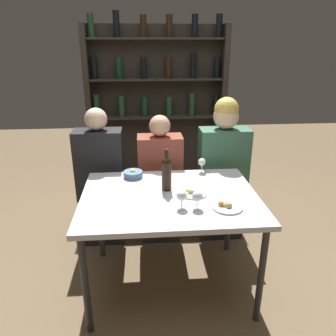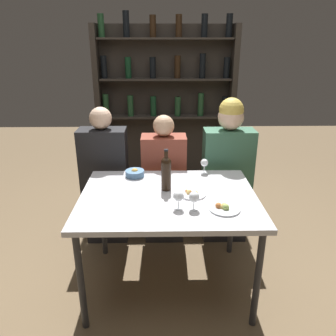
{
  "view_description": "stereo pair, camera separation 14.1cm",
  "coord_description": "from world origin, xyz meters",
  "px_view_note": "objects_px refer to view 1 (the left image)",
  "views": [
    {
      "loc": [
        -0.18,
        -2.05,
        1.76
      ],
      "look_at": [
        0.0,
        0.14,
        0.91
      ],
      "focal_mm": 35.0,
      "sensor_mm": 36.0,
      "label": 1
    },
    {
      "loc": [
        -0.04,
        -2.05,
        1.76
      ],
      "look_at": [
        0.0,
        0.14,
        0.91
      ],
      "focal_mm": 35.0,
      "sensor_mm": 36.0,
      "label": 2
    }
  ],
  "objects_px": {
    "food_plate_1": "(193,193)",
    "seated_person_center": "(160,184)",
    "snack_bowl": "(133,174)",
    "seated_person_right": "(222,172)",
    "food_plate_0": "(227,206)",
    "seated_person_left": "(101,183)",
    "wine_glass_0": "(202,163)",
    "wine_glass_2": "(197,197)",
    "wine_bottle": "(167,172)",
    "wine_glass_1": "(182,196)"
  },
  "relations": [
    {
      "from": "wine_bottle",
      "to": "wine_glass_2",
      "type": "xyz_separation_m",
      "value": [
        0.17,
        -0.3,
        -0.05
      ]
    },
    {
      "from": "wine_glass_0",
      "to": "seated_person_center",
      "type": "bearing_deg",
      "value": 142.78
    },
    {
      "from": "food_plate_0",
      "to": "seated_person_right",
      "type": "bearing_deg",
      "value": 77.83
    },
    {
      "from": "seated_person_left",
      "to": "seated_person_center",
      "type": "height_order",
      "value": "seated_person_left"
    },
    {
      "from": "wine_glass_0",
      "to": "seated_person_left",
      "type": "relative_size",
      "value": 0.09
    },
    {
      "from": "wine_glass_1",
      "to": "seated_person_center",
      "type": "height_order",
      "value": "seated_person_center"
    },
    {
      "from": "wine_glass_2",
      "to": "seated_person_center",
      "type": "distance_m",
      "value": 0.93
    },
    {
      "from": "seated_person_center",
      "to": "wine_glass_0",
      "type": "bearing_deg",
      "value": -37.22
    },
    {
      "from": "food_plate_0",
      "to": "seated_person_center",
      "type": "distance_m",
      "value": 0.98
    },
    {
      "from": "wine_glass_1",
      "to": "seated_person_center",
      "type": "relative_size",
      "value": 0.1
    },
    {
      "from": "food_plate_1",
      "to": "seated_person_left",
      "type": "relative_size",
      "value": 0.15
    },
    {
      "from": "wine_bottle",
      "to": "seated_person_center",
      "type": "distance_m",
      "value": 0.66
    },
    {
      "from": "food_plate_1",
      "to": "seated_person_left",
      "type": "height_order",
      "value": "seated_person_left"
    },
    {
      "from": "snack_bowl",
      "to": "seated_person_right",
      "type": "bearing_deg",
      "value": 21.2
    },
    {
      "from": "snack_bowl",
      "to": "seated_person_center",
      "type": "bearing_deg",
      "value": 53.22
    },
    {
      "from": "food_plate_0",
      "to": "snack_bowl",
      "type": "bearing_deg",
      "value": 137.24
    },
    {
      "from": "wine_glass_0",
      "to": "snack_bowl",
      "type": "height_order",
      "value": "wine_glass_0"
    },
    {
      "from": "food_plate_0",
      "to": "seated_person_left",
      "type": "relative_size",
      "value": 0.16
    },
    {
      "from": "food_plate_1",
      "to": "wine_bottle",
      "type": "bearing_deg",
      "value": 152.25
    },
    {
      "from": "wine_glass_2",
      "to": "seated_person_center",
      "type": "height_order",
      "value": "seated_person_center"
    },
    {
      "from": "wine_glass_1",
      "to": "wine_glass_0",
      "type": "bearing_deg",
      "value": 68.53
    },
    {
      "from": "food_plate_1",
      "to": "seated_person_right",
      "type": "distance_m",
      "value": 0.77
    },
    {
      "from": "wine_glass_1",
      "to": "seated_person_left",
      "type": "xyz_separation_m",
      "value": [
        -0.62,
        0.85,
        -0.26
      ]
    },
    {
      "from": "food_plate_0",
      "to": "seated_person_center",
      "type": "bearing_deg",
      "value": 113.41
    },
    {
      "from": "food_plate_0",
      "to": "seated_person_right",
      "type": "relative_size",
      "value": 0.15
    },
    {
      "from": "food_plate_0",
      "to": "seated_person_left",
      "type": "distance_m",
      "value": 1.27
    },
    {
      "from": "food_plate_0",
      "to": "seated_person_left",
      "type": "height_order",
      "value": "seated_person_left"
    },
    {
      "from": "wine_glass_2",
      "to": "seated_person_right",
      "type": "height_order",
      "value": "seated_person_right"
    },
    {
      "from": "wine_glass_0",
      "to": "seated_person_center",
      "type": "height_order",
      "value": "seated_person_center"
    },
    {
      "from": "wine_glass_0",
      "to": "wine_glass_1",
      "type": "xyz_separation_m",
      "value": [
        -0.24,
        -0.6,
        0.0
      ]
    },
    {
      "from": "food_plate_0",
      "to": "wine_glass_2",
      "type": "bearing_deg",
      "value": 176.63
    },
    {
      "from": "seated_person_left",
      "to": "food_plate_1",
      "type": "bearing_deg",
      "value": -42.29
    },
    {
      "from": "wine_glass_0",
      "to": "wine_bottle",
      "type": "bearing_deg",
      "value": -134.63
    },
    {
      "from": "food_plate_0",
      "to": "food_plate_1",
      "type": "relative_size",
      "value": 1.08
    },
    {
      "from": "seated_person_left",
      "to": "wine_glass_0",
      "type": "bearing_deg",
      "value": -16.14
    },
    {
      "from": "wine_glass_2",
      "to": "food_plate_0",
      "type": "bearing_deg",
      "value": -3.37
    },
    {
      "from": "wine_bottle",
      "to": "wine_glass_1",
      "type": "xyz_separation_m",
      "value": [
        0.07,
        -0.29,
        -0.05
      ]
    },
    {
      "from": "wine_glass_2",
      "to": "seated_person_left",
      "type": "distance_m",
      "value": 1.15
    },
    {
      "from": "food_plate_1",
      "to": "seated_person_center",
      "type": "distance_m",
      "value": 0.72
    },
    {
      "from": "wine_glass_2",
      "to": "seated_person_left",
      "type": "bearing_deg",
      "value": 129.63
    },
    {
      "from": "wine_bottle",
      "to": "wine_glass_0",
      "type": "bearing_deg",
      "value": 45.37
    },
    {
      "from": "wine_bottle",
      "to": "food_plate_1",
      "type": "distance_m",
      "value": 0.24
    },
    {
      "from": "wine_glass_0",
      "to": "seated_person_right",
      "type": "height_order",
      "value": "seated_person_right"
    },
    {
      "from": "wine_glass_0",
      "to": "wine_glass_2",
      "type": "height_order",
      "value": "wine_glass_2"
    },
    {
      "from": "wine_glass_2",
      "to": "seated_person_left",
      "type": "xyz_separation_m",
      "value": [
        -0.71,
        0.86,
        -0.26
      ]
    },
    {
      "from": "seated_person_left",
      "to": "seated_person_right",
      "type": "distance_m",
      "value": 1.1
    },
    {
      "from": "food_plate_1",
      "to": "wine_glass_2",
      "type": "bearing_deg",
      "value": -92.35
    },
    {
      "from": "wine_glass_1",
      "to": "seated_person_right",
      "type": "distance_m",
      "value": 1.0
    },
    {
      "from": "wine_glass_0",
      "to": "food_plate_1",
      "type": "distance_m",
      "value": 0.44
    },
    {
      "from": "wine_bottle",
      "to": "snack_bowl",
      "type": "bearing_deg",
      "value": 134.17
    }
  ]
}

